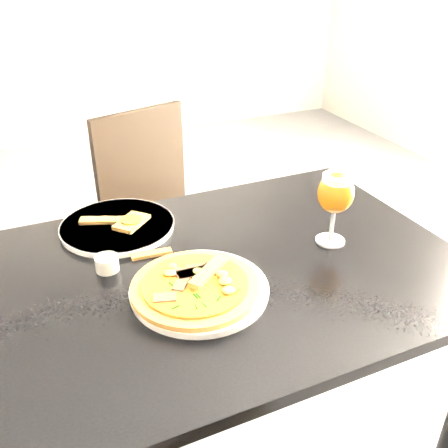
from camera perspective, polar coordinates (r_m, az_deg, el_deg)
name	(u,v)px	position (r m, az deg, el deg)	size (l,w,h in m)	color
ground	(179,420)	(1.84, -5.13, -21.45)	(6.00, 6.00, 0.00)	#5B5B5E
dining_table	(213,299)	(1.23, -1.22, -8.59)	(1.21, 0.82, 0.75)	black
chair_far	(161,216)	(1.97, -7.21, 0.89)	(0.51, 0.51, 0.88)	black
plate_main	(199,290)	(1.10, -2.82, -7.53)	(0.30, 0.30, 0.02)	white
pizza	(195,285)	(1.09, -3.30, -7.02)	(0.28, 0.28, 0.03)	olive
plate_second	(118,226)	(1.37, -12.07, -0.25)	(0.30, 0.30, 0.02)	white
crust_scraps	(122,221)	(1.36, -11.60, 0.31)	(0.19, 0.13, 0.01)	olive
loose_crust	(152,254)	(1.24, -8.27, -3.39)	(0.10, 0.02, 0.01)	olive
sauce_cup	(107,263)	(1.20, -13.24, -4.34)	(0.05, 0.05, 0.04)	silver
beer_glass	(336,193)	(1.25, 12.66, 3.42)	(0.09, 0.09, 0.19)	silver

